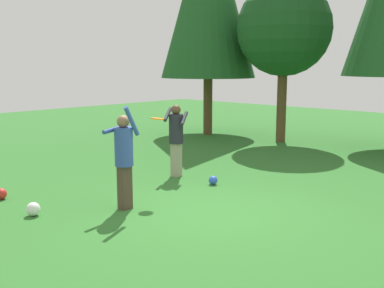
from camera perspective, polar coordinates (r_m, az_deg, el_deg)
The scene contains 8 objects.
ground_plane at distance 8.50m, azimuth 2.57°, elevation -8.45°, with size 40.00×40.00×0.00m, color #2D6B28.
person_thrower at distance 8.52m, azimuth -8.45°, elevation -1.15°, with size 0.56×0.62×1.95m.
person_catcher at distance 10.96m, azimuth -1.99°, elevation 1.24°, with size 0.72×0.75×1.73m.
frisbee at distance 9.24m, azimuth -4.33°, elevation 3.16°, with size 0.35×0.35×0.05m.
ball_red at distance 10.00m, azimuth -22.62°, elevation -5.74°, with size 0.22×0.22×0.22m, color red.
ball_blue at distance 10.36m, azimuth 2.64°, elevation -4.52°, with size 0.20×0.20×0.20m, color blue.
ball_white at distance 8.73m, azimuth -19.12°, elevation -7.65°, with size 0.25×0.25×0.25m, color white.
tree_left at distance 16.23m, azimuth 11.36°, elevation 13.83°, with size 3.21×3.21×5.48m.
Camera 1 is at (5.19, -6.19, 2.66)m, focal length 42.94 mm.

